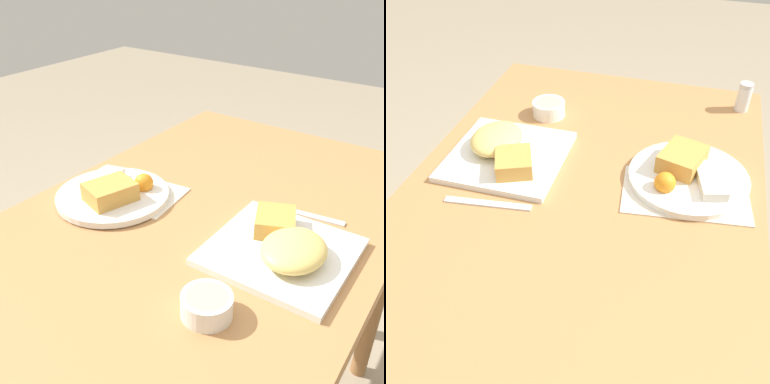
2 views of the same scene
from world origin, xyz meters
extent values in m
cube|color=#B27A47|center=(0.00, 0.00, 0.76)|extent=(1.07, 0.74, 0.04)
cylinder|color=olive|center=(0.47, -0.31, 0.37)|extent=(0.05, 0.05, 0.74)
cylinder|color=olive|center=(0.47, 0.31, 0.37)|extent=(0.05, 0.05, 0.74)
cube|color=beige|center=(-0.04, 0.21, 0.78)|extent=(0.18, 0.27, 0.00)
cube|color=white|center=(-0.06, -0.19, 0.79)|extent=(0.25, 0.25, 0.01)
ellipsoid|color=#EFCC6B|center=(-0.08, -0.22, 0.81)|extent=(0.14, 0.11, 0.04)
cube|color=gold|center=(-0.01, -0.15, 0.81)|extent=(0.11, 0.10, 0.04)
cylinder|color=white|center=(-0.09, 0.21, 0.79)|extent=(0.25, 0.25, 0.01)
cube|color=gold|center=(-0.11, 0.19, 0.82)|extent=(0.12, 0.11, 0.04)
cube|color=silver|center=(-0.07, 0.25, 0.81)|extent=(0.12, 0.08, 0.02)
sphere|color=orange|center=(-0.03, 0.17, 0.81)|extent=(0.04, 0.04, 0.04)
cylinder|color=white|center=(-0.27, -0.16, 0.80)|extent=(0.08, 0.08, 0.04)
cylinder|color=beige|center=(-0.27, -0.16, 0.82)|extent=(0.07, 0.07, 0.00)
cube|color=silver|center=(0.10, -0.17, 0.78)|extent=(0.04, 0.18, 0.00)
camera|label=1|loc=(-0.70, -0.44, 1.29)|focal=42.00mm
camera|label=2|loc=(0.69, 0.19, 1.38)|focal=42.00mm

